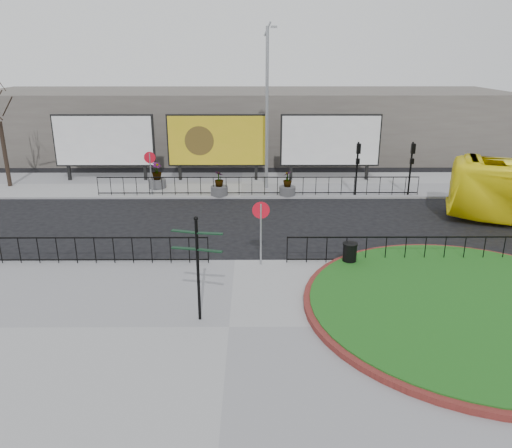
{
  "coord_description": "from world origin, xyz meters",
  "views": [
    {
      "loc": [
        0.72,
        -17.85,
        7.72
      ],
      "look_at": [
        0.82,
        0.63,
        1.38
      ],
      "focal_mm": 35.0,
      "sensor_mm": 36.0,
      "label": 1
    }
  ],
  "objects_px": {
    "billboard_mid": "(217,141)",
    "planter_b": "(219,187)",
    "fingerpost_sign": "(198,259)",
    "planter_a": "(157,179)",
    "planter_c": "(287,187)",
    "litter_bin": "(350,255)",
    "lamp_post": "(267,107)"
  },
  "relations": [
    {
      "from": "planter_b",
      "to": "billboard_mid",
      "type": "bearing_deg",
      "value": 94.8
    },
    {
      "from": "planter_b",
      "to": "fingerpost_sign",
      "type": "bearing_deg",
      "value": -88.76
    },
    {
      "from": "lamp_post",
      "to": "fingerpost_sign",
      "type": "bearing_deg",
      "value": -98.81
    },
    {
      "from": "litter_bin",
      "to": "planter_c",
      "type": "distance_m",
      "value": 10.14
    },
    {
      "from": "planter_a",
      "to": "planter_b",
      "type": "height_order",
      "value": "planter_a"
    },
    {
      "from": "billboard_mid",
      "to": "planter_a",
      "type": "bearing_deg",
      "value": -150.48
    },
    {
      "from": "fingerpost_sign",
      "to": "planter_b",
      "type": "distance_m",
      "value": 14.01
    },
    {
      "from": "planter_a",
      "to": "planter_c",
      "type": "height_order",
      "value": "planter_a"
    },
    {
      "from": "fingerpost_sign",
      "to": "planter_c",
      "type": "bearing_deg",
      "value": 92.1
    },
    {
      "from": "billboard_mid",
      "to": "fingerpost_sign",
      "type": "distance_m",
      "value": 17.52
    },
    {
      "from": "billboard_mid",
      "to": "litter_bin",
      "type": "height_order",
      "value": "billboard_mid"
    },
    {
      "from": "planter_b",
      "to": "planter_c",
      "type": "xyz_separation_m",
      "value": [
        3.85,
        0.0,
        0.01
      ]
    },
    {
      "from": "lamp_post",
      "to": "planter_c",
      "type": "height_order",
      "value": "lamp_post"
    },
    {
      "from": "billboard_mid",
      "to": "litter_bin",
      "type": "relative_size",
      "value": 6.74
    },
    {
      "from": "lamp_post",
      "to": "planter_b",
      "type": "xyz_separation_m",
      "value": [
        -2.71,
        -1.6,
        -4.24
      ]
    },
    {
      "from": "billboard_mid",
      "to": "planter_c",
      "type": "distance_m",
      "value": 5.83
    },
    {
      "from": "planter_a",
      "to": "planter_b",
      "type": "bearing_deg",
      "value": -22.93
    },
    {
      "from": "billboard_mid",
      "to": "planter_a",
      "type": "distance_m",
      "value": 4.44
    },
    {
      "from": "planter_a",
      "to": "planter_c",
      "type": "xyz_separation_m",
      "value": [
        7.63,
        -1.6,
        -0.09
      ]
    },
    {
      "from": "billboard_mid",
      "to": "planter_b",
      "type": "xyz_separation_m",
      "value": [
        0.3,
        -3.57,
        -2.01
      ]
    },
    {
      "from": "planter_a",
      "to": "billboard_mid",
      "type": "bearing_deg",
      "value": 29.52
    },
    {
      "from": "fingerpost_sign",
      "to": "litter_bin",
      "type": "xyz_separation_m",
      "value": [
        5.22,
        3.93,
        -1.51
      ]
    },
    {
      "from": "planter_b",
      "to": "planter_c",
      "type": "height_order",
      "value": "planter_b"
    },
    {
      "from": "planter_b",
      "to": "planter_c",
      "type": "relative_size",
      "value": 1.01
    },
    {
      "from": "litter_bin",
      "to": "planter_b",
      "type": "xyz_separation_m",
      "value": [
        -5.53,
        10.0,
        0.0
      ]
    },
    {
      "from": "litter_bin",
      "to": "planter_a",
      "type": "height_order",
      "value": "planter_a"
    },
    {
      "from": "planter_b",
      "to": "litter_bin",
      "type": "bearing_deg",
      "value": -61.08
    },
    {
      "from": "billboard_mid",
      "to": "planter_b",
      "type": "relative_size",
      "value": 4.49
    },
    {
      "from": "fingerpost_sign",
      "to": "planter_c",
      "type": "xyz_separation_m",
      "value": [
        3.55,
        13.93,
        -1.5
      ]
    },
    {
      "from": "lamp_post",
      "to": "litter_bin",
      "type": "relative_size",
      "value": 10.03
    },
    {
      "from": "fingerpost_sign",
      "to": "planter_c",
      "type": "relative_size",
      "value": 2.39
    },
    {
      "from": "lamp_post",
      "to": "billboard_mid",
      "type": "bearing_deg",
      "value": 146.75
    }
  ]
}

